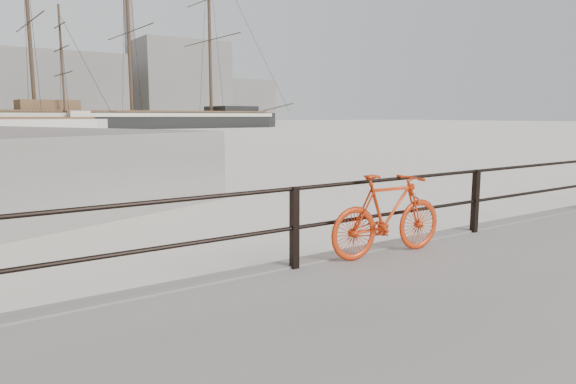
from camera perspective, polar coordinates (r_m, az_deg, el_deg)
ground at (r=8.92m, az=19.02°, el=-6.23°), size 400.00×400.00×0.00m
guardrail at (r=8.66m, az=20.08°, el=-0.96°), size 28.00×0.10×1.00m
bicycle at (r=6.91m, az=11.05°, el=-2.47°), size 1.83×0.39×1.10m
barque_black at (r=90.79m, az=-16.86°, el=6.74°), size 66.21×23.85×36.66m
schooner_mid at (r=81.92m, az=-27.44°, el=6.01°), size 26.24×11.87×18.87m
industrial_west at (r=147.75m, az=-24.06°, el=10.40°), size 32.00×18.00×18.00m
industrial_mid at (r=162.70m, az=-12.00°, el=11.76°), size 26.00×20.00×24.00m
industrial_east at (r=176.92m, az=-5.56°, el=10.01°), size 20.00×16.00×14.00m
smokestack at (r=163.86m, az=-17.15°, el=15.06°), size 2.80×2.80×44.00m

